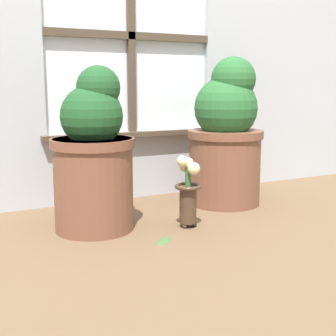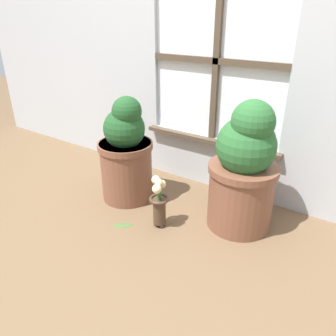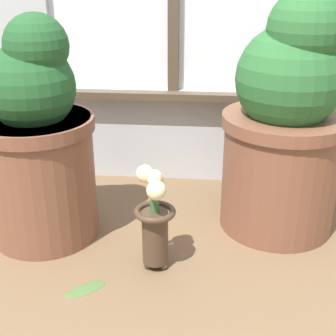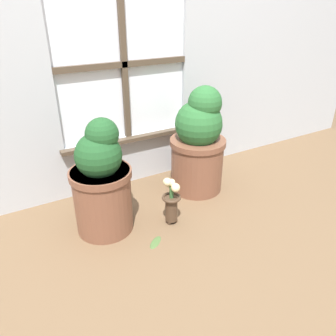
{
  "view_description": "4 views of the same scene",
  "coord_description": "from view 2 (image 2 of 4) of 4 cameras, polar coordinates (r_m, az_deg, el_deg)",
  "views": [
    {
      "loc": [
        -0.9,
        -1.48,
        0.57
      ],
      "look_at": [
        -0.02,
        0.24,
        0.22
      ],
      "focal_mm": 50.0,
      "sensor_mm": 36.0,
      "label": 1
    },
    {
      "loc": [
        0.87,
        -1.09,
        1.06
      ],
      "look_at": [
        -0.03,
        0.23,
        0.29
      ],
      "focal_mm": 35.0,
      "sensor_mm": 36.0,
      "label": 2
    },
    {
      "loc": [
        0.13,
        -0.93,
        0.75
      ],
      "look_at": [
        0.02,
        0.25,
        0.23
      ],
      "focal_mm": 50.0,
      "sensor_mm": 36.0,
      "label": 3
    },
    {
      "loc": [
        -0.78,
        -1.22,
        1.14
      ],
      "look_at": [
        0.05,
        0.23,
        0.28
      ],
      "focal_mm": 35.0,
      "sensor_mm": 36.0,
      "label": 4
    }
  ],
  "objects": [
    {
      "name": "potted_plant_left",
      "position": [
        1.96,
        -7.32,
        2.43
      ],
      "size": [
        0.33,
        0.33,
        0.64
      ],
      "color": "brown",
      "rests_on": "ground_plane"
    },
    {
      "name": "ground_plane",
      "position": [
        1.75,
        -3.6,
        -11.61
      ],
      "size": [
        10.0,
        10.0,
        0.0
      ],
      "primitive_type": "plane",
      "color": "brown"
    },
    {
      "name": "flower_vase",
      "position": [
        1.74,
        -1.54,
        -5.88
      ],
      "size": [
        0.11,
        0.11,
        0.29
      ],
      "color": "#473323",
      "rests_on": "ground_plane"
    },
    {
      "name": "potted_plant_right",
      "position": [
        1.71,
        13.07,
        -0.45
      ],
      "size": [
        0.36,
        0.36,
        0.7
      ],
      "color": "brown",
      "rests_on": "ground_plane"
    },
    {
      "name": "fallen_leaf",
      "position": [
        1.83,
        -7.84,
        -9.76
      ],
      "size": [
        0.11,
        0.1,
        0.01
      ],
      "color": "#476633",
      "rests_on": "ground_plane"
    }
  ]
}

